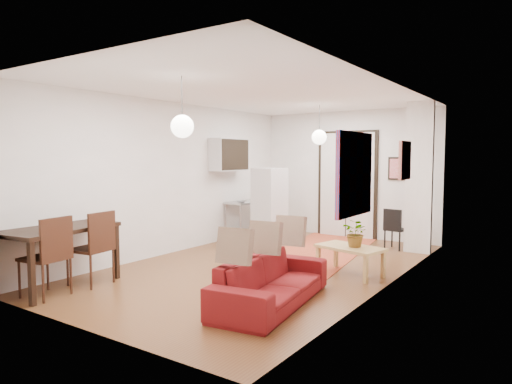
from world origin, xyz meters
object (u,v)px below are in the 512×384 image
Objects in this scene: kitchen_counter at (249,215)px; dining_chair_far at (52,249)px; fridge at (269,206)px; dining_table at (58,234)px; sofa at (272,281)px; black_side_chair at (397,225)px; coffee_table at (350,250)px; dining_chair_near at (97,241)px.

kitchen_counter is 4.96m from dining_chair_far.
fridge reaches higher than dining_table.
fridge is 4.71m from dining_chair_far.
black_side_chair is (0.24, 4.38, 0.18)m from sofa.
kitchen_counter is at bearing 151.04° from coffee_table.
dining_chair_near is at bearing 172.52° from dining_chair_far.
dining_table reaches higher than black_side_chair.
dining_chair_near is at bearing 61.95° from dining_table.
black_side_chair is at bearing 142.33° from dining_chair_near.
fridge reaches higher than kitchen_counter.
dining_chair_far is at bearing -79.17° from kitchen_counter.
kitchen_counter is 0.70× the size of dining_table.
kitchen_counter reaches higher than coffee_table.
dining_chair_far is at bearing -7.48° from dining_chair_near.
coffee_table is 0.96× the size of kitchen_counter.
kitchen_counter is at bearing 167.26° from fridge.
kitchen_counter is 1.43× the size of black_side_chair.
dining_chair_far reaches higher than black_side_chair.
kitchen_counter is (-3.16, 1.75, 0.14)m from coffee_table.
sofa is at bearing 95.30° from dining_chair_near.
coffee_table is 1.05× the size of dining_chair_near.
dining_table is at bearing -141.87° from dining_chair_far.
black_side_chair is (2.90, 4.99, -0.15)m from dining_chair_near.
fridge is 0.97× the size of dining_table.
coffee_table is 0.68× the size of dining_table.
dining_chair_near reaches higher than coffee_table.
dining_chair_far is at bearing -87.89° from fridge.
fridge is 4.01m from dining_chair_near.
sofa is 1.92m from coffee_table.
sofa is at bearing -49.13° from fridge.
kitchen_counter is 4.26m from dining_chair_near.
coffee_table is (0.26, 1.90, 0.09)m from sofa.
dining_chair_far is (0.00, -0.70, 0.00)m from dining_chair_near.
dining_chair_near reaches higher than kitchen_counter.
coffee_table is 0.70× the size of fridge.
coffee_table is at bearing 123.13° from dining_chair_near.
sofa is 4.67m from kitchen_counter.
dining_chair_far is at bearing -132.35° from coffee_table.
kitchen_counter is 0.73× the size of fridge.
dining_table is at bearing -136.88° from coffee_table.
dining_chair_far reaches higher than sofa.
kitchen_counter is (-2.91, 3.65, 0.24)m from sofa.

